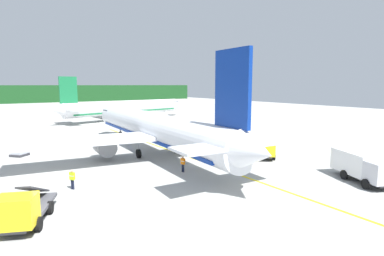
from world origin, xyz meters
TOP-DOWN VIEW (x-y plane):
  - ground at (0.00, 48.00)m, footprint 240.00×320.00m
  - airliner_foreground at (14.67, 14.53)m, footprint 34.65×41.72m
  - airliner_mid_apron at (26.53, 54.44)m, footprint 37.69×31.31m
  - service_truck_fuel at (25.38, 5.68)m, footprint 5.42×5.82m
  - service_truck_baggage at (25.42, -6.49)m, footprint 4.50×6.62m
  - service_truck_catering at (-1.79, 0.49)m, footprint 4.37×6.43m
  - cargo_container_near at (-0.14, 23.15)m, footprint 2.37×2.37m
  - crew_marshaller at (21.46, 8.72)m, footprint 0.60×0.37m
  - crew_loader_left at (2.50, 6.26)m, footprint 0.45×0.52m
  - crew_loader_right at (13.27, 5.43)m, footprint 0.35×0.61m
  - apron_guide_line at (17.41, 10.09)m, footprint 0.30×60.00m

SIDE VIEW (x-z plane):
  - ground at x=0.00m, z-range -0.20..0.00m
  - apron_guide_line at x=17.41m, z-range 0.00..0.01m
  - cargo_container_near at x=-0.14m, z-range -0.05..1.97m
  - crew_loader_right at x=13.27m, z-range 0.15..1.83m
  - crew_marshaller at x=21.46m, z-range 0.15..1.85m
  - crew_loader_left at x=2.50m, z-range 0.16..1.90m
  - service_truck_catering at x=-1.79m, z-range -0.12..2.48m
  - service_truck_fuel at x=25.38m, z-range 0.20..2.60m
  - service_truck_baggage at x=25.42m, z-range 0.17..2.85m
  - airliner_mid_apron at x=26.53m, z-range -2.32..8.48m
  - airliner_foreground at x=14.67m, z-range -2.56..9.34m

